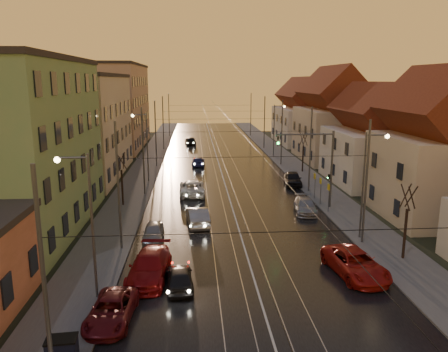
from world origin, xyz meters
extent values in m
plane|color=black|center=(0.00, 0.00, 0.00)|extent=(160.00, 160.00, 0.00)
cube|color=black|center=(0.00, 40.00, 0.02)|extent=(16.00, 120.00, 0.04)
cube|color=#4C4C4C|center=(-10.00, 40.00, 0.07)|extent=(4.00, 120.00, 0.15)
cube|color=#4C4C4C|center=(10.00, 40.00, 0.07)|extent=(4.00, 120.00, 0.15)
cube|color=gray|center=(-2.20, 40.00, 0.06)|extent=(0.06, 120.00, 0.03)
cube|color=gray|center=(-0.77, 40.00, 0.06)|extent=(0.06, 120.00, 0.03)
cube|color=gray|center=(0.77, 40.00, 0.06)|extent=(0.06, 120.00, 0.03)
cube|color=gray|center=(2.20, 40.00, 0.06)|extent=(0.06, 120.00, 0.03)
cube|color=#699760|center=(-17.50, 14.00, 6.50)|extent=(10.00, 18.00, 13.00)
cube|color=#C7B39A|center=(-17.50, 34.00, 6.00)|extent=(10.00, 20.00, 12.00)
cube|color=tan|center=(-17.50, 58.00, 7.00)|extent=(10.00, 24.00, 14.00)
cube|color=#C6B398|center=(17.00, 15.00, 3.50)|extent=(8.50, 10.00, 7.00)
pyramid|color=#5A2214|center=(17.00, 15.00, 8.90)|extent=(8.67, 10.20, 3.80)
cube|color=silver|center=(17.00, 28.00, 3.00)|extent=(9.00, 12.00, 6.00)
pyramid|color=#5A2214|center=(17.00, 28.00, 7.60)|extent=(9.18, 12.24, 3.20)
cube|color=#C6B398|center=(17.00, 43.00, 3.75)|extent=(9.00, 14.00, 7.50)
pyramid|color=#5A2214|center=(17.00, 43.00, 9.50)|extent=(9.18, 14.28, 4.00)
cube|color=silver|center=(17.00, 61.00, 3.25)|extent=(9.00, 16.00, 6.50)
pyramid|color=#5A2214|center=(17.00, 61.00, 8.25)|extent=(9.18, 16.32, 3.50)
cylinder|color=#595B60|center=(-8.60, -6.00, 4.50)|extent=(0.16, 0.16, 9.00)
cylinder|color=#595B60|center=(-8.60, 9.00, 4.50)|extent=(0.16, 0.16, 9.00)
cylinder|color=#595B60|center=(8.60, 9.00, 4.50)|extent=(0.16, 0.16, 9.00)
cylinder|color=#595B60|center=(-8.60, 24.00, 4.50)|extent=(0.16, 0.16, 9.00)
cylinder|color=#595B60|center=(8.60, 24.00, 4.50)|extent=(0.16, 0.16, 9.00)
cylinder|color=#595B60|center=(-8.60, 39.00, 4.50)|extent=(0.16, 0.16, 9.00)
cylinder|color=#595B60|center=(8.60, 39.00, 4.50)|extent=(0.16, 0.16, 9.00)
cylinder|color=#595B60|center=(-8.60, 54.00, 4.50)|extent=(0.16, 0.16, 9.00)
cylinder|color=#595B60|center=(8.60, 54.00, 4.50)|extent=(0.16, 0.16, 9.00)
cylinder|color=#595B60|center=(-8.60, 72.00, 4.50)|extent=(0.16, 0.16, 9.00)
cylinder|color=#595B60|center=(8.60, 72.00, 4.50)|extent=(0.16, 0.16, 9.00)
cylinder|color=#595B60|center=(-8.80, 2.00, 4.00)|extent=(0.14, 0.14, 8.00)
cylinder|color=#595B60|center=(-9.60, 2.00, 7.80)|extent=(1.60, 0.10, 0.10)
sphere|color=#FFD88C|center=(-10.32, 2.00, 7.70)|extent=(0.32, 0.32, 0.32)
cylinder|color=#595B60|center=(8.80, 10.00, 4.00)|extent=(0.14, 0.14, 8.00)
cylinder|color=#595B60|center=(9.60, 10.00, 7.80)|extent=(1.60, 0.10, 0.10)
sphere|color=#FFD88C|center=(10.32, 10.00, 7.70)|extent=(0.32, 0.32, 0.32)
cylinder|color=#595B60|center=(-8.80, 30.00, 4.00)|extent=(0.14, 0.14, 8.00)
cylinder|color=#595B60|center=(-9.60, 30.00, 7.80)|extent=(1.60, 0.10, 0.10)
sphere|color=#FFD88C|center=(-10.32, 30.00, 7.70)|extent=(0.32, 0.32, 0.32)
cylinder|color=#595B60|center=(8.80, 46.00, 4.00)|extent=(0.14, 0.14, 8.00)
cylinder|color=#595B60|center=(9.60, 46.00, 7.80)|extent=(1.60, 0.10, 0.10)
sphere|color=#FFD88C|center=(10.32, 46.00, 7.70)|extent=(0.32, 0.32, 0.32)
cylinder|color=#595B60|center=(9.00, 18.00, 3.60)|extent=(0.20, 0.20, 7.20)
cylinder|color=#595B60|center=(6.40, 18.00, 6.90)|extent=(5.20, 0.14, 0.14)
imported|color=black|center=(4.00, 18.00, 6.30)|extent=(0.15, 0.18, 0.90)
sphere|color=#19FF3F|center=(4.00, 17.88, 6.15)|extent=(0.20, 0.20, 0.20)
cylinder|color=black|center=(-10.20, 20.00, 1.75)|extent=(0.18, 0.18, 3.50)
cylinder|color=black|center=(-9.97, 20.09, 4.30)|extent=(0.37, 0.92, 1.61)
cylinder|color=black|center=(-10.29, 20.23, 4.30)|extent=(0.91, 0.40, 1.61)
cylinder|color=black|center=(-10.43, 19.91, 4.30)|extent=(0.37, 0.92, 1.61)
cylinder|color=black|center=(-10.07, 19.78, 4.30)|extent=(0.84, 0.54, 1.62)
cylinder|color=black|center=(10.20, 6.00, 1.75)|extent=(0.18, 0.18, 3.50)
cylinder|color=black|center=(10.43, 6.09, 4.30)|extent=(0.37, 0.92, 1.61)
cylinder|color=black|center=(10.11, 6.23, 4.30)|extent=(0.91, 0.40, 1.61)
cylinder|color=black|center=(9.97, 5.91, 4.30)|extent=(0.37, 0.92, 1.61)
cylinder|color=black|center=(10.32, 5.78, 4.30)|extent=(0.84, 0.54, 1.62)
cylinder|color=black|center=(10.40, 34.00, 1.75)|extent=(0.18, 0.18, 3.50)
cylinder|color=black|center=(10.63, 34.09, 4.30)|extent=(0.37, 0.92, 1.61)
cylinder|color=black|center=(10.31, 34.23, 4.30)|extent=(0.91, 0.40, 1.61)
cylinder|color=black|center=(10.17, 33.91, 4.30)|extent=(0.37, 0.92, 1.61)
cylinder|color=black|center=(10.53, 33.78, 4.30)|extent=(0.84, 0.54, 1.62)
imported|color=black|center=(-4.38, 3.04, 0.63)|extent=(1.76, 3.82, 1.27)
imported|color=#99999E|center=(-3.25, 14.04, 0.75)|extent=(2.04, 4.70, 1.50)
imported|color=silver|center=(-3.73, 23.69, 0.76)|extent=(2.61, 5.49, 1.52)
imported|color=navy|center=(-2.91, 39.31, 0.61)|extent=(1.82, 4.23, 1.22)
imported|color=black|center=(-4.10, 59.60, 0.76)|extent=(2.21, 4.59, 1.51)
imported|color=#580F15|center=(-7.60, -0.36, 0.61)|extent=(2.31, 4.51, 1.22)
imported|color=maroon|center=(-6.20, 4.31, 0.78)|extent=(2.64, 5.56, 1.57)
imported|color=#99999E|center=(-6.55, 10.91, 0.62)|extent=(1.48, 3.64, 1.24)
imported|color=#A81610|center=(6.20, 3.96, 0.75)|extent=(3.17, 5.66, 1.49)
imported|color=#9C9CA1|center=(6.40, 16.80, 0.64)|extent=(2.32, 4.57, 1.27)
imported|color=black|center=(7.60, 27.19, 0.76)|extent=(2.28, 4.63, 1.52)
cube|color=black|center=(-8.97, -3.73, 0.70)|extent=(1.26, 0.90, 1.10)
camera|label=1|loc=(-3.43, -20.08, 11.60)|focal=35.00mm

